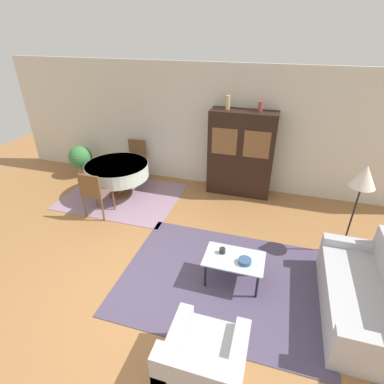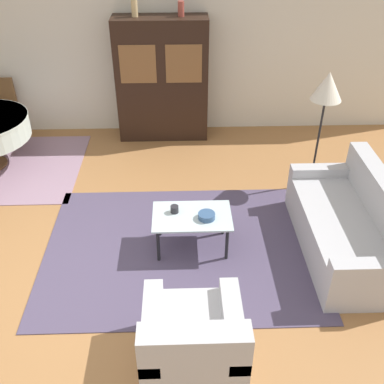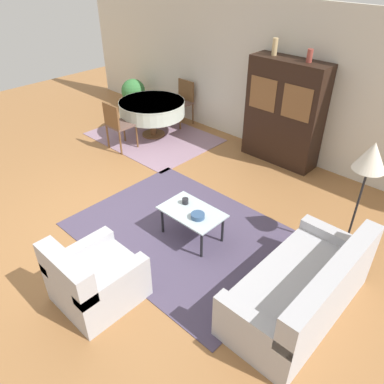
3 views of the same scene
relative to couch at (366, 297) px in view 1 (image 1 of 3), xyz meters
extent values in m
plane|color=#9E6B3D|center=(-2.78, -0.50, -0.31)|extent=(14.00, 14.00, 0.00)
cube|color=beige|center=(-2.78, 3.13, 1.04)|extent=(10.00, 0.06, 2.70)
cube|color=#4C425B|center=(-1.85, 0.07, -0.30)|extent=(3.01, 2.26, 0.01)
cube|color=gray|center=(-4.51, 1.88, -0.30)|extent=(2.47, 1.87, 0.01)
cube|color=#B2B2B7|center=(-0.05, 0.00, -0.08)|extent=(0.88, 1.82, 0.46)
cube|color=#B2B2B7|center=(-0.05, -0.83, 0.21)|extent=(0.88, 0.16, 0.12)
cube|color=#B2B2B7|center=(-0.05, 0.83, 0.21)|extent=(0.88, 0.16, 0.12)
cube|color=#B2B2B7|center=(-1.76, -1.40, -0.09)|extent=(0.81, 0.87, 0.45)
cube|color=#B2B2B7|center=(-1.76, -1.73, 0.33)|extent=(0.81, 0.20, 0.39)
cube|color=#B2B2B7|center=(-2.08, -1.40, 0.20)|extent=(0.16, 0.87, 0.12)
cube|color=#B2B2B7|center=(-1.43, -1.40, 0.20)|extent=(0.16, 0.87, 0.12)
cylinder|color=black|center=(-2.08, -0.12, -0.09)|extent=(0.04, 0.04, 0.41)
cylinder|color=black|center=(-1.35, -0.12, -0.09)|extent=(0.04, 0.04, 0.41)
cylinder|color=black|center=(-2.08, 0.30, -0.09)|extent=(0.04, 0.04, 0.41)
cylinder|color=black|center=(-1.35, 0.30, -0.09)|extent=(0.04, 0.04, 0.41)
cube|color=silver|center=(-1.71, 0.09, 0.12)|extent=(0.85, 0.54, 0.02)
cube|color=black|center=(-2.08, 2.85, 0.61)|extent=(1.37, 0.46, 1.85)
cube|color=brown|center=(-2.41, 2.62, 0.94)|extent=(0.52, 0.01, 0.55)
cube|color=brown|center=(-1.75, 2.62, 0.94)|extent=(0.52, 0.01, 0.55)
cylinder|color=brown|center=(-4.59, 1.95, -0.28)|extent=(0.48, 0.48, 0.03)
cylinder|color=brown|center=(-4.59, 1.95, -0.08)|extent=(0.14, 0.14, 0.44)
cylinder|color=beige|center=(-4.59, 1.95, 0.29)|extent=(1.33, 1.33, 0.30)
cylinder|color=beige|center=(-4.59, 1.95, 0.42)|extent=(1.34, 1.34, 0.03)
cylinder|color=brown|center=(-4.79, 1.34, -0.07)|extent=(0.04, 0.04, 0.46)
cylinder|color=brown|center=(-4.38, 1.34, -0.07)|extent=(0.04, 0.04, 0.46)
cylinder|color=brown|center=(-4.79, 0.94, -0.07)|extent=(0.04, 0.04, 0.46)
cylinder|color=brown|center=(-4.38, 0.94, -0.07)|extent=(0.04, 0.04, 0.46)
cube|color=brown|center=(-4.59, 1.14, 0.18)|extent=(0.44, 0.44, 0.04)
cube|color=brown|center=(-4.59, 0.94, 0.42)|extent=(0.44, 0.04, 0.44)
cylinder|color=brown|center=(-4.38, 2.55, -0.07)|extent=(0.04, 0.04, 0.46)
cylinder|color=brown|center=(-4.79, 2.55, -0.07)|extent=(0.04, 0.04, 0.46)
cylinder|color=brown|center=(-4.38, 2.96, -0.07)|extent=(0.04, 0.04, 0.46)
cylinder|color=brown|center=(-4.79, 2.96, -0.07)|extent=(0.04, 0.04, 0.46)
cube|color=brown|center=(-4.59, 2.75, 0.18)|extent=(0.44, 0.44, 0.04)
cube|color=brown|center=(-4.59, 2.95, 0.42)|extent=(0.44, 0.04, 0.44)
cylinder|color=black|center=(-0.06, 1.32, -0.30)|extent=(0.28, 0.28, 0.02)
cylinder|color=black|center=(-0.06, 1.32, 0.33)|extent=(0.03, 0.03, 1.23)
cone|color=silver|center=(-0.06, 1.32, 1.09)|extent=(0.38, 0.38, 0.34)
cylinder|color=#232328|center=(-1.90, 0.16, 0.17)|extent=(0.09, 0.09, 0.08)
cylinder|color=#33517A|center=(-1.56, 0.04, 0.17)|extent=(0.18, 0.18, 0.06)
cylinder|color=tan|center=(-2.42, 2.85, 1.67)|extent=(0.09, 0.09, 0.28)
cylinder|color=#9E4238|center=(-1.78, 2.85, 1.64)|extent=(0.09, 0.09, 0.20)
cylinder|color=#93664C|center=(-5.96, 2.57, -0.19)|extent=(0.25, 0.25, 0.25)
sphere|color=#387A3D|center=(-5.96, 2.57, 0.18)|extent=(0.56, 0.56, 0.56)
camera|label=1|loc=(-1.35, -3.19, 3.03)|focal=28.00mm
camera|label=2|loc=(-1.84, -3.73, 3.07)|focal=42.00mm
camera|label=3|loc=(1.02, -2.82, 3.10)|focal=35.00mm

